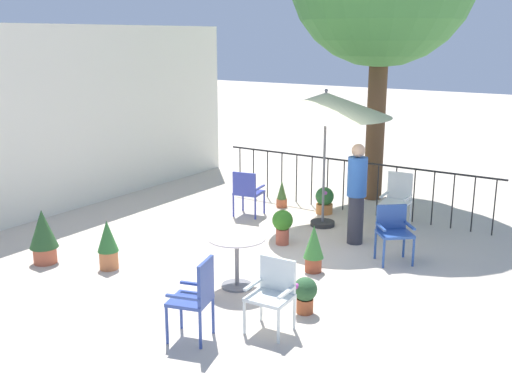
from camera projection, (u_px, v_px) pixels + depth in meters
ground_plane at (269, 256)px, 9.53m from camera, size 60.00×60.00×0.00m
villa_facade at (59, 120)px, 11.65m from camera, size 9.67×0.30×3.56m
terrace_railing at (352, 178)px, 11.78m from camera, size 0.03×5.68×1.01m
patio_umbrella_0 at (326, 105)px, 10.51m from camera, size 2.30×2.30×2.47m
cafe_table_0 at (237, 252)px, 8.26m from camera, size 0.79×0.79×0.72m
patio_chair_0 at (247, 190)px, 11.51m from camera, size 0.55×0.56×0.88m
patio_chair_1 at (397, 197)px, 10.83m from camera, size 0.52×0.50×0.99m
patio_chair_2 at (196, 294)px, 6.80m from camera, size 0.53×0.54×0.97m
patio_chair_3 at (273, 290)px, 7.06m from camera, size 0.45×0.51×0.85m
patio_chair_4 at (393, 229)px, 9.22m from camera, size 0.64×0.65×0.86m
potted_plant_0 at (282, 194)px, 12.19m from camera, size 0.21×0.21×0.55m
potted_plant_1 at (324, 200)px, 11.75m from camera, size 0.36×0.36×0.52m
potted_plant_2 at (305, 293)px, 7.53m from camera, size 0.30×0.30×0.47m
potted_plant_3 at (283, 224)px, 10.00m from camera, size 0.34×0.34×0.58m
potted_plant_4 at (108, 244)px, 8.93m from camera, size 0.31×0.31×0.75m
potted_plant_5 at (314, 247)px, 8.82m from camera, size 0.30×0.30×0.71m
potted_plant_6 at (43, 235)px, 9.15m from camera, size 0.43×0.43×0.84m
standing_person at (357, 193)px, 9.92m from camera, size 0.45×0.45×1.67m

